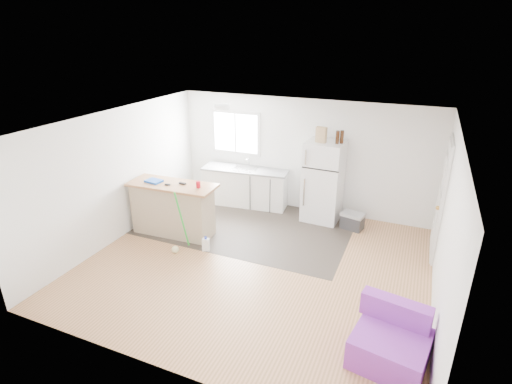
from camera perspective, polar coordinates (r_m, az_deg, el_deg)
room at (r=6.30m, az=0.03°, el=-0.96°), size 5.51×5.01×2.41m
vinyl_zone at (r=8.11m, az=-1.24°, el=-4.74°), size 4.05×2.50×0.00m
window at (r=8.95m, az=-2.91°, el=8.46°), size 1.18×0.06×0.98m
interior_door at (r=7.39m, az=24.95°, el=-1.06°), size 0.11×0.92×2.10m
ceiling_fixture at (r=7.51m, az=-4.93°, el=12.04°), size 0.30×0.30×0.07m
kitchen_cabinets at (r=8.90m, az=-1.48°, el=0.83°), size 1.95×0.78×1.12m
peninsula at (r=7.76m, az=-11.78°, el=-2.31°), size 1.69×0.71×1.02m
refrigerator at (r=8.17m, az=9.59°, el=1.49°), size 0.76×0.72×1.65m
cooler at (r=8.13m, az=13.60°, el=-4.01°), size 0.49×0.38×0.33m
purple_seat at (r=5.29m, az=18.69°, el=-19.67°), size 0.95×0.91×0.68m
cleaner_jug at (r=7.23m, az=-7.16°, el=-7.45°), size 0.15×0.13×0.28m
mop at (r=7.21m, az=-11.17°, el=-6.78°), size 0.20×0.33×1.19m
red_cup at (r=7.26m, az=-8.25°, el=1.07°), size 0.10×0.10×0.12m
blue_tray at (r=7.72m, az=-14.38°, el=1.53°), size 0.33×0.26×0.04m
tool_a at (r=7.49m, az=-10.46°, el=1.21°), size 0.15×0.07×0.03m
tool_b at (r=7.49m, az=-12.52°, el=1.04°), size 0.11×0.06×0.03m
cardboard_box at (r=7.83m, az=9.30°, el=8.08°), size 0.21×0.13×0.30m
bottle_left at (r=7.80m, az=11.57°, el=7.68°), size 0.07×0.07×0.25m
bottle_right at (r=7.83m, az=12.16°, el=7.70°), size 0.08×0.08×0.25m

